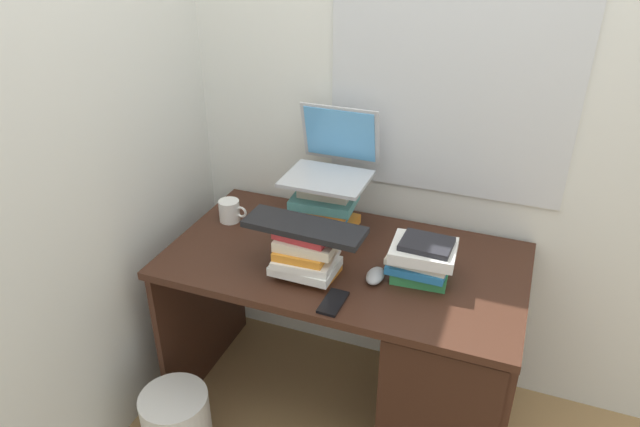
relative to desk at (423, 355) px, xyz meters
name	(u,v)px	position (x,y,z in m)	size (l,w,h in m)	color
ground_plane	(341,404)	(-0.33, 0.03, -0.41)	(6.00, 6.00, 0.00)	#9E7A4C
wall_back	(383,83)	(-0.33, 0.43, 0.89)	(6.00, 0.06, 2.60)	silver
wall_left	(141,89)	(-1.13, 0.03, 0.89)	(0.05, 6.00, 2.60)	silver
desk	(423,355)	(0.00, 0.00, 0.00)	(1.31, 0.72, 0.75)	#381E14
book_stack_tall	(325,208)	(-0.46, 0.17, 0.46)	(0.26, 0.20, 0.23)	white
book_stack_keyboard_riser	(306,253)	(-0.42, -0.12, 0.43)	(0.22, 0.20, 0.18)	orange
book_stack_side	(422,259)	(-0.04, 0.00, 0.42)	(0.23, 0.19, 0.15)	#338C4C
laptop	(332,160)	(-0.46, 0.23, 0.63)	(0.31, 0.31, 0.25)	#B7BABF
keyboard	(304,227)	(-0.43, -0.12, 0.53)	(0.42, 0.14, 0.02)	black
computer_mouse	(375,276)	(-0.18, -0.07, 0.36)	(0.06, 0.10, 0.04)	#A5A8AD
mug	(230,211)	(-0.86, 0.12, 0.39)	(0.12, 0.08, 0.09)	white
cell_phone	(333,302)	(-0.27, -0.25, 0.35)	(0.07, 0.14, 0.01)	black
wastebasket	(178,427)	(-0.83, -0.44, -0.26)	(0.26, 0.26, 0.31)	silver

